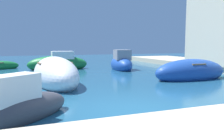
{
  "coord_description": "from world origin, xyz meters",
  "views": [
    {
      "loc": [
        -3.3,
        -6.69,
        2.11
      ],
      "look_at": [
        2.3,
        8.29,
        0.34
      ],
      "focal_mm": 36.9,
      "sensor_mm": 36.0,
      "label": 1
    }
  ],
  "objects_px": {
    "moored_boat_4": "(191,72)",
    "moored_boat_7": "(58,63)",
    "moored_boat_0": "(121,63)",
    "moored_boat_8": "(19,107)",
    "moored_boat_1": "(55,74)"
  },
  "relations": [
    {
      "from": "moored_boat_0",
      "to": "moored_boat_8",
      "type": "height_order",
      "value": "moored_boat_0"
    },
    {
      "from": "moored_boat_7",
      "to": "moored_boat_8",
      "type": "height_order",
      "value": "moored_boat_7"
    },
    {
      "from": "moored_boat_0",
      "to": "moored_boat_7",
      "type": "bearing_deg",
      "value": 76.64
    },
    {
      "from": "moored_boat_4",
      "to": "moored_boat_8",
      "type": "relative_size",
      "value": 1.56
    },
    {
      "from": "moored_boat_1",
      "to": "moored_boat_7",
      "type": "bearing_deg",
      "value": 167.21
    },
    {
      "from": "moored_boat_0",
      "to": "moored_boat_1",
      "type": "distance_m",
      "value": 8.32
    },
    {
      "from": "moored_boat_7",
      "to": "moored_boat_8",
      "type": "relative_size",
      "value": 1.55
    },
    {
      "from": "moored_boat_4",
      "to": "moored_boat_8",
      "type": "height_order",
      "value": "moored_boat_8"
    },
    {
      "from": "moored_boat_1",
      "to": "moored_boat_8",
      "type": "distance_m",
      "value": 5.98
    },
    {
      "from": "moored_boat_1",
      "to": "moored_boat_4",
      "type": "distance_m",
      "value": 8.08
    },
    {
      "from": "moored_boat_4",
      "to": "moored_boat_0",
      "type": "bearing_deg",
      "value": 103.24
    },
    {
      "from": "moored_boat_1",
      "to": "moored_boat_8",
      "type": "height_order",
      "value": "moored_boat_1"
    },
    {
      "from": "moored_boat_4",
      "to": "moored_boat_7",
      "type": "xyz_separation_m",
      "value": [
        -6.85,
        8.66,
        0.05
      ]
    },
    {
      "from": "moored_boat_0",
      "to": "moored_boat_1",
      "type": "height_order",
      "value": "moored_boat_0"
    },
    {
      "from": "moored_boat_4",
      "to": "moored_boat_7",
      "type": "height_order",
      "value": "moored_boat_7"
    }
  ]
}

